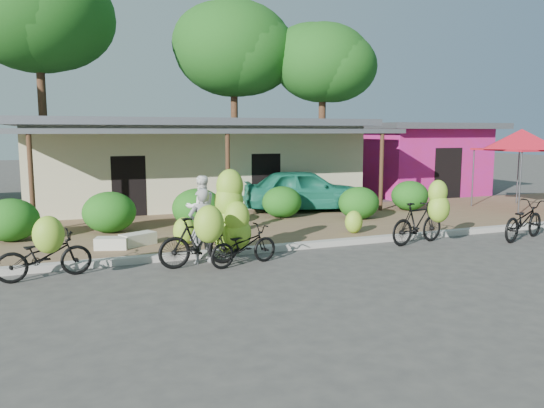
{
  "coord_description": "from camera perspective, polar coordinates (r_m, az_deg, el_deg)",
  "views": [
    {
      "loc": [
        -4.75,
        -9.74,
        2.89
      ],
      "look_at": [
        -0.24,
        1.73,
        1.2
      ],
      "focal_mm": 35.0,
      "sensor_mm": 36.0,
      "label": 1
    }
  ],
  "objects": [
    {
      "name": "tree_far_center",
      "position": [
        26.38,
        -24.39,
        18.43
      ],
      "size": [
        6.39,
        6.36,
        10.5
      ],
      "color": "#4D2C1F",
      "rests_on": "ground"
    },
    {
      "name": "hedge_4",
      "position": [
        17.06,
        9.31,
        0.11
      ],
      "size": [
        1.32,
        1.19,
        1.03
      ],
      "primitive_type": "ellipsoid",
      "color": "#1A5112",
      "rests_on": "sidewalk"
    },
    {
      "name": "red_canopy",
      "position": [
        20.99,
        25.25,
        6.31
      ],
      "size": [
        3.5,
        3.5,
        2.86
      ],
      "color": "#59595E",
      "rests_on": "sidewalk"
    },
    {
      "name": "loose_banana_b",
      "position": [
        13.18,
        -9.4,
        -2.89
      ],
      "size": [
        0.56,
        0.47,
        0.69
      ],
      "primitive_type": "ellipsoid",
      "color": "#95CC33",
      "rests_on": "sidewalk"
    },
    {
      "name": "bike_left",
      "position": [
        11.37,
        -7.62,
        -3.67
      ],
      "size": [
        1.84,
        1.24,
        1.42
      ],
      "rotation": [
        0.0,
        0.0,
        1.65
      ],
      "color": "black",
      "rests_on": "ground"
    },
    {
      "name": "ground",
      "position": [
        11.22,
        4.41,
        -7.15
      ],
      "size": [
        100.0,
        100.0,
        0.0
      ],
      "primitive_type": "plane",
      "color": "#3D3B39",
      "rests_on": "ground"
    },
    {
      "name": "tree_near_right",
      "position": [
        27.4,
        5.01,
        15.08
      ],
      "size": [
        5.0,
        4.87,
        8.23
      ],
      "color": "#4D2C1F",
      "rests_on": "ground"
    },
    {
      "name": "tree_center_right",
      "position": [
        27.88,
        -4.6,
        16.49
      ],
      "size": [
        6.0,
        5.95,
        9.38
      ],
      "color": "#4D2C1F",
      "rests_on": "ground"
    },
    {
      "name": "loose_banana_a",
      "position": [
        13.21,
        -9.39,
        -3.13
      ],
      "size": [
        0.46,
        0.39,
        0.57
      ],
      "primitive_type": "ellipsoid",
      "color": "#95CC33",
      "rests_on": "sidewalk"
    },
    {
      "name": "bystander",
      "position": [
        13.81,
        -7.64,
        -0.36
      ],
      "size": [
        0.85,
        0.68,
        1.65
      ],
      "primitive_type": "imported",
      "rotation": [
        0.0,
        0.0,
        3.22
      ],
      "color": "white",
      "rests_on": "sidewalk"
    },
    {
      "name": "shop_pink",
      "position": [
        25.77,
        14.91,
        4.84
      ],
      "size": [
        6.0,
        6.0,
        3.25
      ],
      "color": "#B41B5B",
      "rests_on": "ground"
    },
    {
      "name": "vendor",
      "position": [
        11.71,
        -7.55,
        -2.37
      ],
      "size": [
        0.66,
        0.48,
        1.67
      ],
      "primitive_type": "imported",
      "rotation": [
        0.0,
        0.0,
        3.28
      ],
      "color": "gray",
      "rests_on": "ground"
    },
    {
      "name": "bike_center",
      "position": [
        11.72,
        -3.93,
        -2.31
      ],
      "size": [
        1.74,
        1.32,
        2.07
      ],
      "rotation": [
        0.0,
        0.0,
        1.83
      ],
      "color": "black",
      "rests_on": "ground"
    },
    {
      "name": "shop_main",
      "position": [
        21.24,
        -8.54,
        4.58
      ],
      "size": [
        13.0,
        8.5,
        3.35
      ],
      "color": "beige",
      "rests_on": "ground"
    },
    {
      "name": "bike_right",
      "position": [
        14.05,
        15.87,
        -1.48
      ],
      "size": [
        1.89,
        1.31,
        1.71
      ],
      "rotation": [
        0.0,
        0.0,
        1.78
      ],
      "color": "black",
      "rests_on": "ground"
    },
    {
      "name": "hedge_1",
      "position": [
        15.26,
        -17.09,
        -0.84
      ],
      "size": [
        1.45,
        1.31,
        1.13
      ],
      "primitive_type": "ellipsoid",
      "color": "#1A5112",
      "rests_on": "sidewalk"
    },
    {
      "name": "hedge_2",
      "position": [
        15.48,
        -8.02,
        -0.43
      ],
      "size": [
        1.47,
        1.32,
        1.14
      ],
      "primitive_type": "ellipsoid",
      "color": "#1A5112",
      "rests_on": "sidewalk"
    },
    {
      "name": "sack_near",
      "position": [
        13.43,
        -14.21,
        -3.69
      ],
      "size": [
        0.94,
        0.74,
        0.3
      ],
      "primitive_type": "cube",
      "rotation": [
        0.0,
        0.0,
        0.47
      ],
      "color": "beige",
      "rests_on": "sidewalk"
    },
    {
      "name": "sidewalk",
      "position": [
        15.75,
        -3.55,
        -2.56
      ],
      "size": [
        60.0,
        6.0,
        0.12
      ],
      "primitive_type": "cube",
      "color": "brown",
      "rests_on": "ground"
    },
    {
      "name": "hedge_0",
      "position": [
        14.97,
        -26.31,
        -1.55
      ],
      "size": [
        1.4,
        1.26,
        1.09
      ],
      "primitive_type": "ellipsoid",
      "color": "#1A5112",
      "rests_on": "sidewalk"
    },
    {
      "name": "bike_far_right",
      "position": [
        15.71,
        25.43,
        -1.61
      ],
      "size": [
        2.12,
        1.31,
        1.05
      ],
      "rotation": [
        0.0,
        0.0,
        1.9
      ],
      "color": "black",
      "rests_on": "ground"
    },
    {
      "name": "hedge_5",
      "position": [
        19.35,
        14.6,
        0.88
      ],
      "size": [
        1.34,
        1.2,
        1.04
      ],
      "primitive_type": "ellipsoid",
      "color": "#1A5112",
      "rests_on": "sidewalk"
    },
    {
      "name": "hedge_3",
      "position": [
        17.13,
        1.07,
        0.22
      ],
      "size": [
        1.3,
        1.17,
        1.01
      ],
      "primitive_type": "ellipsoid",
      "color": "#1A5112",
      "rests_on": "sidewalk"
    },
    {
      "name": "loose_banana_c",
      "position": [
        14.69,
        8.79,
        -1.91
      ],
      "size": [
        0.5,
        0.43,
        0.63
      ],
      "primitive_type": "ellipsoid",
      "color": "#95CC33",
      "rests_on": "sidewalk"
    },
    {
      "name": "teal_van",
      "position": [
        18.59,
        3.54,
        1.52
      ],
      "size": [
        4.6,
        2.63,
        1.47
      ],
      "primitive_type": "imported",
      "rotation": [
        0.0,
        0.0,
        1.35
      ],
      "color": "#1B7B5F",
      "rests_on": "sidewalk"
    },
    {
      "name": "bike_far_left",
      "position": [
        11.27,
        -23.25,
        -4.81
      ],
      "size": [
        1.89,
        1.35,
        1.35
      ],
      "rotation": [
        0.0,
        0.0,
        1.76
      ],
      "color": "black",
      "rests_on": "ground"
    },
    {
      "name": "curb",
      "position": [
        12.98,
        0.55,
        -4.72
      ],
      "size": [
        60.0,
        0.25,
        0.15
      ],
      "primitive_type": "cube",
      "color": "#A8A399",
      "rests_on": "ground"
    },
    {
      "name": "sack_far",
      "position": [
        13.16,
        -16.86,
        -4.06
      ],
      "size": [
        0.83,
        0.59,
        0.28
      ],
      "primitive_type": "cube",
      "rotation": [
        0.0,
        0.0,
        -0.3
      ],
      "color": "beige",
      "rests_on": "sidewalk"
    }
  ]
}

